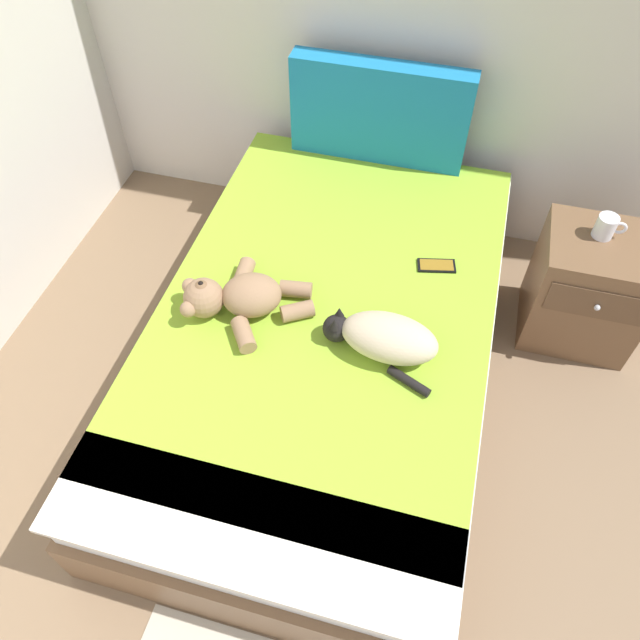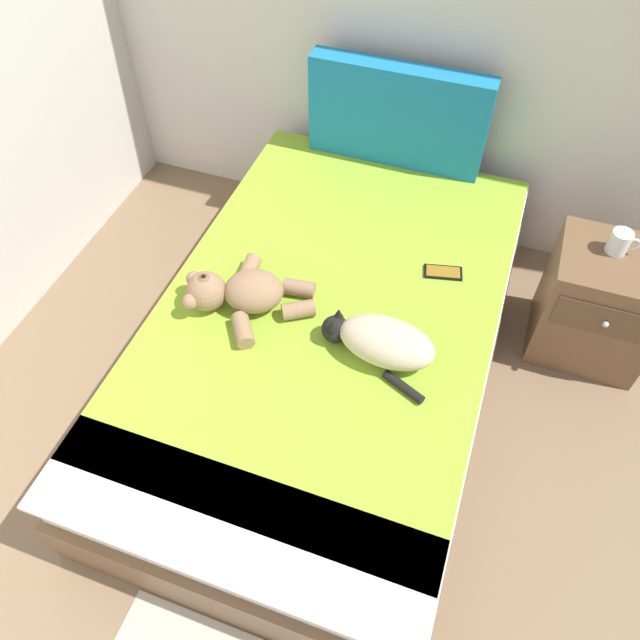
{
  "view_description": "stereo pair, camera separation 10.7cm",
  "coord_description": "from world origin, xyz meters",
  "px_view_note": "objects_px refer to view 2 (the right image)",
  "views": [
    {
      "loc": [
        1.8,
        1.12,
        2.2
      ],
      "look_at": [
        1.44,
        2.46,
        0.49
      ],
      "focal_mm": 34.34,
      "sensor_mm": 36.0,
      "label": 1
    },
    {
      "loc": [
        1.9,
        1.15,
        2.2
      ],
      "look_at": [
        1.44,
        2.46,
        0.49
      ],
      "focal_mm": 34.34,
      "sensor_mm": 36.0,
      "label": 2
    }
  ],
  "objects_px": {
    "patterned_cushion": "(397,116)",
    "cat": "(381,341)",
    "mug": "(620,242)",
    "nightstand": "(598,305)",
    "teddy_bear": "(240,292)",
    "bed": "(327,345)",
    "cell_phone": "(443,272)"
  },
  "relations": [
    {
      "from": "patterned_cushion",
      "to": "cell_phone",
      "type": "height_order",
      "value": "patterned_cushion"
    },
    {
      "from": "patterned_cushion",
      "to": "teddy_bear",
      "type": "relative_size",
      "value": 1.59
    },
    {
      "from": "cell_phone",
      "to": "mug",
      "type": "relative_size",
      "value": 1.34
    },
    {
      "from": "patterned_cushion",
      "to": "mug",
      "type": "relative_size",
      "value": 6.59
    },
    {
      "from": "bed",
      "to": "cat",
      "type": "relative_size",
      "value": 4.98
    },
    {
      "from": "cat",
      "to": "cell_phone",
      "type": "height_order",
      "value": "cat"
    },
    {
      "from": "teddy_bear",
      "to": "cat",
      "type": "bearing_deg",
      "value": -4.72
    },
    {
      "from": "bed",
      "to": "cat",
      "type": "height_order",
      "value": "cat"
    },
    {
      "from": "bed",
      "to": "patterned_cushion",
      "type": "bearing_deg",
      "value": 90.73
    },
    {
      "from": "cat",
      "to": "bed",
      "type": "bearing_deg",
      "value": 150.5
    },
    {
      "from": "cat",
      "to": "mug",
      "type": "relative_size",
      "value": 3.46
    },
    {
      "from": "patterned_cushion",
      "to": "mug",
      "type": "bearing_deg",
      "value": -20.43
    },
    {
      "from": "patterned_cushion",
      "to": "cat",
      "type": "height_order",
      "value": "patterned_cushion"
    },
    {
      "from": "cell_phone",
      "to": "mug",
      "type": "xyz_separation_m",
      "value": [
        0.61,
        0.28,
        0.11
      ]
    },
    {
      "from": "mug",
      "to": "nightstand",
      "type": "bearing_deg",
      "value": -54.38
    },
    {
      "from": "nightstand",
      "to": "mug",
      "type": "relative_size",
      "value": 4.41
    },
    {
      "from": "patterned_cushion",
      "to": "cat",
      "type": "bearing_deg",
      "value": -77.02
    },
    {
      "from": "cat",
      "to": "teddy_bear",
      "type": "xyz_separation_m",
      "value": [
        -0.55,
        0.05,
        -0.0
      ]
    },
    {
      "from": "cell_phone",
      "to": "nightstand",
      "type": "bearing_deg",
      "value": 20.19
    },
    {
      "from": "patterned_cushion",
      "to": "mug",
      "type": "xyz_separation_m",
      "value": [
        0.99,
        -0.37,
        -0.11
      ]
    },
    {
      "from": "cat",
      "to": "patterned_cushion",
      "type": "bearing_deg",
      "value": 102.98
    },
    {
      "from": "cat",
      "to": "teddy_bear",
      "type": "height_order",
      "value": "teddy_bear"
    },
    {
      "from": "patterned_cushion",
      "to": "teddy_bear",
      "type": "height_order",
      "value": "patterned_cushion"
    },
    {
      "from": "cat",
      "to": "teddy_bear",
      "type": "bearing_deg",
      "value": 175.28
    },
    {
      "from": "bed",
      "to": "teddy_bear",
      "type": "relative_size",
      "value": 4.16
    },
    {
      "from": "cell_phone",
      "to": "bed",
      "type": "bearing_deg",
      "value": -139.01
    },
    {
      "from": "bed",
      "to": "nightstand",
      "type": "bearing_deg",
      "value": 28.83
    },
    {
      "from": "nightstand",
      "to": "mug",
      "type": "height_order",
      "value": "mug"
    },
    {
      "from": "cat",
      "to": "cell_phone",
      "type": "xyz_separation_m",
      "value": [
        0.13,
        0.46,
        -0.07
      ]
    },
    {
      "from": "teddy_bear",
      "to": "mug",
      "type": "xyz_separation_m",
      "value": [
        1.28,
        0.69,
        0.05
      ]
    },
    {
      "from": "teddy_bear",
      "to": "nightstand",
      "type": "relative_size",
      "value": 0.94
    },
    {
      "from": "cell_phone",
      "to": "mug",
      "type": "height_order",
      "value": "mug"
    }
  ]
}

